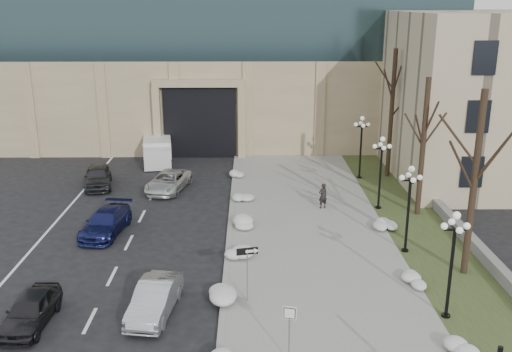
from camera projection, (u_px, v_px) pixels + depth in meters
The scene contains 28 objects.
sidewalk at pixel (311, 241), 31.34m from camera, with size 9.00×40.00×0.12m, color gray.
curb at pixel (229, 241), 31.28m from camera, with size 0.30×40.00×0.14m, color gray.
grass_strip at pixel (428, 240), 31.41m from camera, with size 4.00×40.00×0.10m, color #324120.
stone_wall at pixel (453, 222), 33.26m from camera, with size 0.50×30.00×0.70m, color gray.
car_a at pixel (30, 310), 23.13m from camera, with size 1.57×3.89×1.32m, color black.
car_b at pixel (155, 299), 23.94m from camera, with size 1.47×4.21×1.39m, color #A4A6AB.
car_c at pixel (106, 222), 32.29m from camera, with size 1.91×4.69×1.36m, color #171C52.
car_d at pixel (168, 181), 39.69m from camera, with size 2.22×4.80×1.33m, color silver.
car_e at pixel (98, 176), 40.48m from camera, with size 1.80×4.47×1.52m, color #2A2A2E.
pedestrian at pixel (323, 196), 35.92m from camera, with size 0.59×0.39×1.63m, color black.
box_truck at pixel (157, 150), 46.87m from camera, with size 3.07×6.51×1.99m.
one_way_sign at pixel (251, 257), 24.38m from camera, with size 0.99×0.33×2.63m.
keep_sign at pixel (289, 322), 20.35m from camera, with size 0.49×0.16×2.30m.
snow_clump_c at pixel (228, 296), 24.95m from camera, with size 1.10×1.60×0.36m, color silver.
snow_clump_d at pixel (238, 255), 28.99m from camera, with size 1.10×1.60×0.36m, color silver.
snow_clump_e at pixel (240, 225), 32.90m from camera, with size 1.10×1.60×0.36m, color silver.
snow_clump_f at pixel (241, 200), 37.01m from camera, with size 1.10×1.60×0.36m, color silver.
snow_clump_g at pixel (236, 176), 42.19m from camera, with size 1.10×1.60×0.36m, color silver.
snow_clump_h at pixel (455, 350), 21.08m from camera, with size 1.10×1.60×0.36m, color silver.
snow_clump_i at pixel (414, 281), 26.35m from camera, with size 1.10×1.60×0.36m, color silver.
snow_clump_j at pixel (384, 226), 32.78m from camera, with size 1.10×1.60×0.36m, color silver.
lamppost_a at pixel (453, 251), 22.86m from camera, with size 1.18×1.18×4.76m.
lamppost_b at pixel (409, 198), 29.07m from camera, with size 1.18×1.18×4.76m.
lamppost_c at pixel (381, 163), 35.29m from camera, with size 1.18×1.18×4.76m.
lamppost_d at pixel (361, 139), 41.50m from camera, with size 1.18×1.18×4.76m.
tree_near at pixel (477, 158), 25.90m from camera, with size 3.20×3.20×9.00m.
tree_mid at pixel (425, 128), 33.64m from camera, with size 3.20×3.20×8.50m.
tree_far at pixel (393, 96), 41.10m from camera, with size 3.20×3.20×9.50m.
Camera 1 is at (0.14, -14.88, 12.66)m, focal length 40.00 mm.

